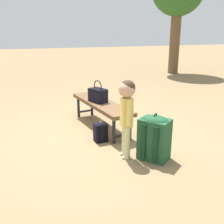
# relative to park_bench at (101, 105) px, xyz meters

# --- Properties ---
(ground_plane) EXTENTS (40.00, 40.00, 0.00)m
(ground_plane) POSITION_rel_park_bench_xyz_m (0.38, -0.15, -0.39)
(ground_plane) COLOR #8C704C
(ground_plane) RESTS_ON ground
(park_bench) EXTENTS (1.64, 0.66, 0.45)m
(park_bench) POSITION_rel_park_bench_xyz_m (0.00, 0.00, 0.00)
(park_bench) COLOR brown
(park_bench) RESTS_ON ground
(handbag) EXTENTS (0.37, 0.29, 0.37)m
(handbag) POSITION_rel_park_bench_xyz_m (-0.04, -0.04, 0.18)
(handbag) COLOR black
(handbag) RESTS_ON park_bench
(child_standing) EXTENTS (0.28, 0.21, 1.03)m
(child_standing) POSITION_rel_park_bench_xyz_m (1.17, -0.01, 0.30)
(child_standing) COLOR #CCCC8C
(child_standing) RESTS_ON ground
(backpack_large) EXTENTS (0.46, 0.44, 0.63)m
(backpack_large) POSITION_rel_park_bench_xyz_m (1.33, 0.32, -0.08)
(backpack_large) COLOR #1E4C2D
(backpack_large) RESTS_ON ground
(backpack_small) EXTENTS (0.18, 0.20, 0.32)m
(backpack_small) POSITION_rel_park_bench_xyz_m (0.57, -0.18, -0.23)
(backpack_small) COLOR black
(backpack_small) RESTS_ON ground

